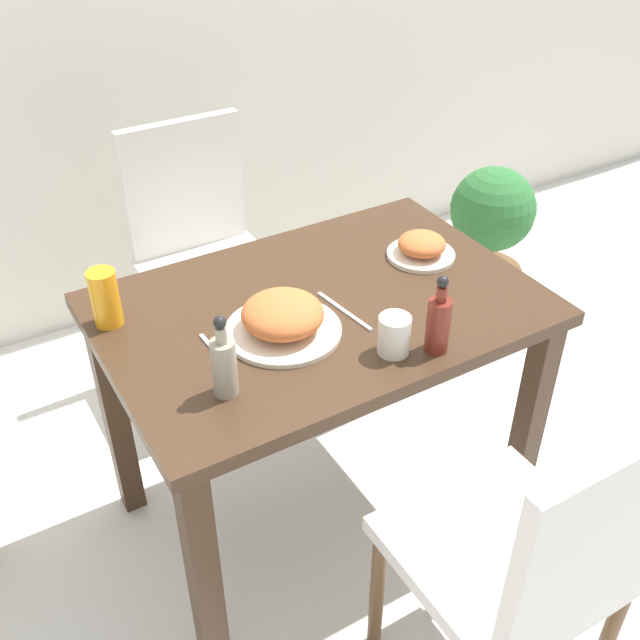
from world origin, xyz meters
TOP-DOWN VIEW (x-y plane):
  - ground_plane at (0.00, 0.00)m, footprint 16.00×16.00m
  - dining_table at (0.00, 0.00)m, footprint 1.03×0.70m
  - chair_near at (0.08, -0.70)m, footprint 0.42×0.42m
  - chair_far at (0.00, 0.75)m, footprint 0.42×0.42m
  - food_plate at (-0.13, -0.06)m, footprint 0.26×0.26m
  - side_plate at (0.34, 0.05)m, footprint 0.18×0.18m
  - drink_cup at (0.04, -0.24)m, footprint 0.07×0.07m
  - juice_glass at (-0.46, 0.18)m, footprint 0.07×0.07m
  - sauce_bottle at (-0.33, -0.18)m, footprint 0.05×0.05m
  - condiment_bottle at (0.13, -0.28)m, footprint 0.05×0.05m
  - fork_utensil at (-0.29, -0.06)m, footprint 0.01×0.17m
  - spoon_utensil at (0.03, -0.06)m, footprint 0.03×0.19m
  - potted_plant_right at (0.96, 0.44)m, footprint 0.30×0.30m

SIDE VIEW (x-z plane):
  - ground_plane at x=0.00m, z-range 0.00..0.00m
  - potted_plant_right at x=0.96m, z-range 0.02..0.70m
  - chair_near at x=0.08m, z-range 0.06..0.96m
  - chair_far at x=0.00m, z-range 0.06..0.96m
  - dining_table at x=0.00m, z-range 0.25..0.98m
  - fork_utensil at x=-0.29m, z-range 0.73..0.74m
  - spoon_utensil at x=0.03m, z-range 0.73..0.74m
  - side_plate at x=0.34m, z-range 0.73..0.79m
  - food_plate at x=-0.13m, z-range 0.73..0.82m
  - drink_cup at x=0.04m, z-range 0.73..0.82m
  - juice_glass at x=-0.46m, z-range 0.73..0.87m
  - sauce_bottle at x=-0.33m, z-range 0.71..0.90m
  - condiment_bottle at x=0.13m, z-range 0.71..0.90m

